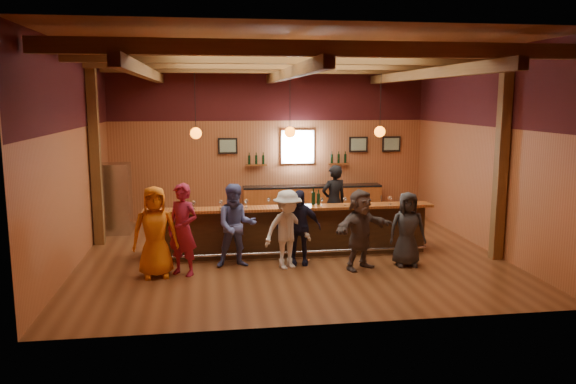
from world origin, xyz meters
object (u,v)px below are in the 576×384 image
at_px(customer_navy, 299,227).
at_px(bottle_a, 313,198).
at_px(stainless_fridge, 117,198).
at_px(bartender, 334,202).
at_px(back_bar_cabinet, 312,202).
at_px(customer_brown, 360,229).
at_px(customer_white, 287,230).
at_px(customer_orange, 155,232).
at_px(ice_bucket, 293,200).
at_px(bar_counter, 290,229).
at_px(customer_dark, 407,229).
at_px(customer_redvest, 183,230).
at_px(customer_denim, 236,226).

height_order(customer_navy, bottle_a, customer_navy).
xyz_separation_m(stainless_fridge, bartender, (5.39, -1.30, 0.01)).
height_order(back_bar_cabinet, customer_brown, customer_brown).
bearing_deg(customer_white, stainless_fridge, 116.07).
xyz_separation_m(customer_orange, ice_bucket, (2.84, 1.04, 0.36)).
height_order(bar_counter, customer_dark, customer_dark).
bearing_deg(customer_redvest, stainless_fridge, 148.76).
relative_size(customer_denim, customer_brown, 1.05).
relative_size(customer_orange, customer_dark, 1.15).
bearing_deg(bottle_a, customer_white, -125.55).
distance_m(back_bar_cabinet, customer_orange, 6.37).
height_order(customer_redvest, customer_brown, customer_redvest).
xyz_separation_m(customer_white, customer_dark, (2.46, -0.17, -0.03)).
relative_size(stainless_fridge, customer_navy, 1.14).
bearing_deg(bar_counter, bartender, 42.10).
bearing_deg(bar_counter, back_bar_cabinet, 71.66).
distance_m(stainless_fridge, customer_brown, 6.61).
distance_m(customer_redvest, customer_navy, 2.37).
bearing_deg(customer_orange, back_bar_cabinet, 44.00).
height_order(back_bar_cabinet, customer_denim, customer_denim).
bearing_deg(customer_white, bottle_a, 33.58).
distance_m(customer_orange, customer_redvest, 0.52).
bearing_deg(stainless_fridge, bar_counter, -30.76).
relative_size(customer_orange, customer_denim, 1.03).
height_order(bar_counter, customer_redvest, customer_redvest).
height_order(customer_brown, bartender, bartender).
bearing_deg(customer_dark, customer_denim, 178.22).
bearing_deg(customer_dark, customer_white, -178.76).
distance_m(stainless_fridge, customer_white, 5.33).
xyz_separation_m(customer_white, customer_navy, (0.27, 0.25, -0.02)).
relative_size(stainless_fridge, bartender, 0.99).
xyz_separation_m(customer_brown, bartender, (0.05, 2.59, 0.09)).
distance_m(bar_counter, customer_denim, 1.59).
xyz_separation_m(stainless_fridge, customer_orange, (1.30, -3.82, -0.01)).
bearing_deg(customer_white, ice_bucket, 53.61).
xyz_separation_m(customer_denim, ice_bucket, (1.26, 0.61, 0.38)).
bearing_deg(customer_brown, back_bar_cabinet, 60.92).
bearing_deg(customer_navy, bar_counter, 99.26).
xyz_separation_m(bar_counter, customer_navy, (0.05, -0.95, 0.27)).
xyz_separation_m(customer_orange, bartender, (4.09, 2.52, 0.02)).
bearing_deg(bottle_a, back_bar_cabinet, 79.68).
xyz_separation_m(back_bar_cabinet, bottle_a, (-0.68, -3.75, 0.78)).
distance_m(bartender, bottle_a, 1.57).
relative_size(back_bar_cabinet, ice_bucket, 15.00).
distance_m(stainless_fridge, customer_denim, 4.44).
bearing_deg(customer_white, customer_navy, 21.72).
bearing_deg(back_bar_cabinet, customer_navy, -104.13).
bearing_deg(bartender, bottle_a, 43.79).
bearing_deg(customer_navy, stainless_fridge, 147.23).
distance_m(customer_denim, ice_bucket, 1.45).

